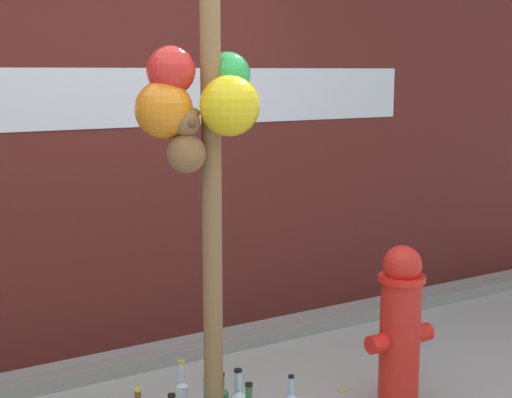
% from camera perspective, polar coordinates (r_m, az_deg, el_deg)
% --- Properties ---
extents(building_wall, '(10.00, 0.21, 3.74)m').
position_cam_1_polar(building_wall, '(4.52, -12.27, 11.78)').
color(building_wall, '#561E19').
rests_on(building_wall, ground_plane).
extents(curb_strip, '(8.00, 0.12, 0.08)m').
position_cam_1_polar(curb_strip, '(4.41, -9.35, -12.41)').
color(curb_strip, gray).
rests_on(curb_strip, ground_plane).
extents(memorial_post, '(0.54, 0.38, 2.85)m').
position_cam_1_polar(memorial_post, '(3.07, -4.17, 9.76)').
color(memorial_post, olive).
rests_on(memorial_post, ground_plane).
extents(fire_hydrant, '(0.39, 0.24, 0.84)m').
position_cam_1_polar(fire_hydrant, '(3.86, 11.03, -9.59)').
color(fire_hydrant, red).
rests_on(fire_hydrant, ground_plane).
extents(litter_1, '(0.08, 0.06, 0.01)m').
position_cam_1_polar(litter_1, '(4.16, 6.74, -14.31)').
color(litter_1, tan).
rests_on(litter_1, ground_plane).
extents(litter_2, '(0.13, 0.14, 0.01)m').
position_cam_1_polar(litter_2, '(4.47, -9.51, -12.59)').
color(litter_2, silver).
rests_on(litter_2, ground_plane).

